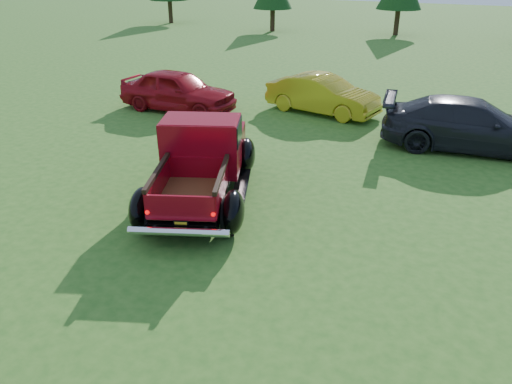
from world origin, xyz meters
TOP-DOWN VIEW (x-y plane):
  - ground at (0.00, 0.00)m, footprint 120.00×120.00m
  - pickup_truck at (-1.96, 1.76)m, footprint 3.80×5.39m
  - show_car_red at (-6.50, 7.58)m, footprint 4.44×1.80m
  - show_car_yellow at (-1.50, 9.55)m, footprint 4.37×2.19m
  - show_car_grey at (3.69, 7.81)m, footprint 5.42×2.80m

SIDE VIEW (x-z plane):
  - ground at x=0.00m, z-range 0.00..0.00m
  - show_car_yellow at x=-1.50m, z-range 0.00..1.38m
  - show_car_grey at x=3.69m, z-range 0.00..1.50m
  - show_car_red at x=-6.50m, z-range 0.00..1.51m
  - pickup_truck at x=-1.96m, z-range -0.05..1.83m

